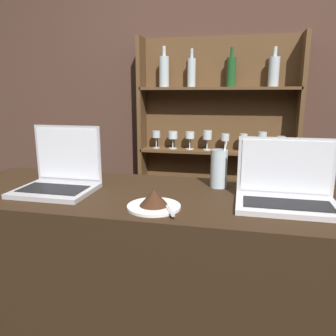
{
  "coord_description": "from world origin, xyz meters",
  "views": [
    {
      "loc": [
        0.21,
        -0.9,
        1.45
      ],
      "look_at": [
        -0.07,
        0.32,
        1.16
      ],
      "focal_mm": 35.0,
      "sensor_mm": 36.0,
      "label": 1
    }
  ],
  "objects_px": {
    "cake_plate": "(154,201)",
    "water_glass": "(219,169)",
    "laptop_near": "(60,176)",
    "laptop_far": "(286,191)"
  },
  "relations": [
    {
      "from": "cake_plate",
      "to": "water_glass",
      "type": "xyz_separation_m",
      "value": [
        0.2,
        0.31,
        0.05
      ]
    },
    {
      "from": "laptop_near",
      "to": "cake_plate",
      "type": "height_order",
      "value": "laptop_near"
    },
    {
      "from": "cake_plate",
      "to": "laptop_far",
      "type": "bearing_deg",
      "value": 16.86
    },
    {
      "from": "cake_plate",
      "to": "laptop_near",
      "type": "bearing_deg",
      "value": 163.13
    },
    {
      "from": "laptop_far",
      "to": "cake_plate",
      "type": "xyz_separation_m",
      "value": [
        -0.44,
        -0.13,
        -0.03
      ]
    },
    {
      "from": "laptop_near",
      "to": "cake_plate",
      "type": "relative_size",
      "value": 1.6
    },
    {
      "from": "laptop_near",
      "to": "water_glass",
      "type": "relative_size",
      "value": 1.37
    },
    {
      "from": "laptop_near",
      "to": "water_glass",
      "type": "height_order",
      "value": "laptop_near"
    },
    {
      "from": "water_glass",
      "to": "laptop_near",
      "type": "bearing_deg",
      "value": -164.0
    },
    {
      "from": "laptop_near",
      "to": "laptop_far",
      "type": "relative_size",
      "value": 0.87
    }
  ]
}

